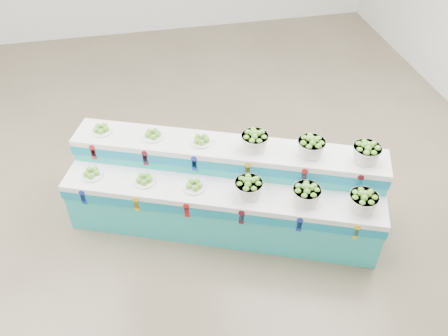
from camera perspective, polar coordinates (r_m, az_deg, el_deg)
The scene contains 14 objects.
ground at distance 6.24m, azimuth -7.71°, elevation -3.43°, with size 10.00×10.00×0.00m, color brown.
display_stand at distance 5.53m, azimuth 0.00°, elevation -2.79°, with size 3.69×0.95×1.02m, color #29BBB7, non-canonical shape.
plate_lower_left at distance 5.59m, azimuth -15.96°, elevation -0.57°, with size 0.25×0.25×0.10m, color white.
plate_lower_mid at distance 5.38m, azimuth -9.77°, elevation -1.35°, with size 0.25×0.25×0.10m, color white.
plate_lower_right at distance 5.24m, azimuth -3.69°, elevation -2.10°, with size 0.25×0.25×0.10m, color white.
basket_lower_left at distance 5.11m, azimuth 3.04°, elevation -2.37°, with size 0.31×0.31×0.23m, color silver, non-canonical shape.
basket_lower_mid at distance 5.11m, azimuth 10.08°, elevation -3.16°, with size 0.31×0.31×0.23m, color silver, non-canonical shape.
basket_lower_right at distance 5.18m, azimuth 16.72°, elevation -3.87°, with size 0.31×0.31×0.23m, color silver, non-canonical shape.
plate_upper_left at distance 5.72m, azimuth -14.84°, elevation 4.68°, with size 0.25×0.25×0.10m, color white.
plate_upper_mid at distance 5.51m, azimuth -8.74°, elevation 4.13°, with size 0.25×0.25×0.10m, color white.
plate_upper_right at distance 5.38m, azimuth -2.78°, elevation 3.53°, with size 0.25×0.25×0.10m, color white.
basket_upper_left at distance 5.26m, azimuth 3.80°, elevation 3.40°, with size 0.31×0.31×0.23m, color silver, non-canonical shape.
basket_upper_mid at distance 5.26m, azimuth 10.65°, elevation 2.63°, with size 0.31×0.31×0.23m, color silver, non-canonical shape.
basket_upper_right at distance 5.32m, azimuth 17.09°, elevation 1.87°, with size 0.31×0.31×0.23m, color silver, non-canonical shape.
Camera 1 is at (-0.08, -4.44, 4.38)m, focal length 37.25 mm.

